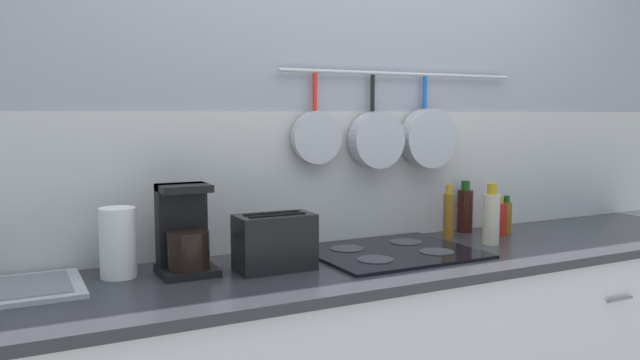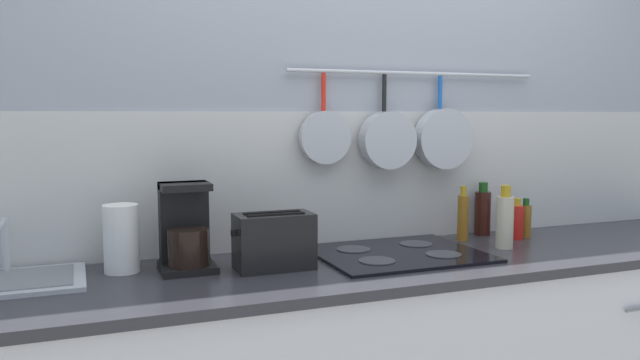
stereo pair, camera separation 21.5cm
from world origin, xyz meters
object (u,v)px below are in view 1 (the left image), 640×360
coffee_maker (185,237)px  bottle_dish_soap (465,209)px  toaster (275,242)px  bottle_olive_oil (491,217)px  bottle_cooking_wine (498,218)px  bottle_vinegar (448,214)px  paper_towel_roll (118,243)px  bottle_sesame_oil (506,217)px

coffee_maker → bottle_dish_soap: size_ratio=1.29×
coffee_maker → toaster: (0.28, -0.10, -0.03)m
bottle_olive_oil → toaster: bearing=179.2°
toaster → bottle_cooking_wine: (1.12, 0.12, -0.02)m
bottle_vinegar → bottle_dish_soap: bearing=25.2°
toaster → bottle_dish_soap: 1.07m
toaster → bottle_vinegar: (0.89, 0.17, 0.01)m
bottle_olive_oil → coffee_maker: bearing=174.7°
paper_towel_roll → bottle_sesame_oil: paper_towel_roll is taller
coffee_maker → toaster: bearing=-20.0°
bottle_sesame_oil → bottle_vinegar: bearing=173.0°
toaster → bottle_olive_oil: (0.96, -0.01, 0.01)m
coffee_maker → bottle_sesame_oil: coffee_maker is taller
bottle_vinegar → bottle_cooking_wine: (0.23, -0.06, -0.02)m
toaster → bottle_olive_oil: bearing=-0.8°
bottle_olive_oil → bottle_cooking_wine: 0.21m
bottle_dish_soap → bottle_sesame_oil: (0.15, -0.11, -0.03)m
bottle_vinegar → coffee_maker: bearing=-176.5°
bottle_sesame_oil → toaster: bearing=-173.3°
coffee_maker → bottle_dish_soap: bearing=6.2°
bottle_sesame_oil → coffee_maker: bearing=-178.6°
toaster → bottle_sesame_oil: (1.18, 0.14, -0.02)m
bottle_vinegar → bottle_sesame_oil: size_ratio=1.37×
coffee_maker → bottle_sesame_oil: (1.47, 0.04, -0.05)m
toaster → bottle_cooking_wine: bearing=6.0°
bottle_vinegar → bottle_sesame_oil: 0.30m
paper_towel_roll → bottle_sesame_oil: size_ratio=1.36×
coffee_maker → toaster: 0.30m
coffee_maker → bottle_dish_soap: 1.33m
paper_towel_roll → bottle_dish_soap: size_ratio=0.99×
bottle_vinegar → bottle_dish_soap: bottle_dish_soap is taller
bottle_cooking_wine → bottle_dish_soap: bearing=121.3°
bottle_cooking_wine → toaster: bearing=-174.0°
bottle_olive_oil → bottle_dish_soap: 0.27m
bottle_vinegar → toaster: bearing=-168.9°
paper_towel_roll → toaster: 0.52m
toaster → bottle_vinegar: size_ratio=1.22×
toaster → bottle_sesame_oil: bearing=6.7°
bottle_cooking_wine → bottle_vinegar: bearing=165.8°
paper_towel_roll → bottle_cooking_wine: bearing=-1.1°
bottle_sesame_oil → bottle_cooking_wine: bearing=-162.4°
paper_towel_roll → bottle_vinegar: bearing=1.1°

